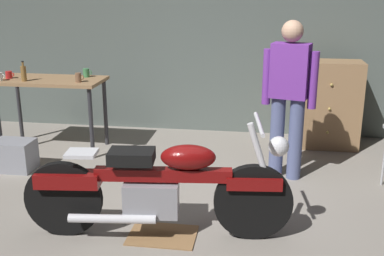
{
  "coord_description": "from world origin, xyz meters",
  "views": [
    {
      "loc": [
        0.61,
        -3.72,
        2.01
      ],
      "look_at": [
        -0.06,
        0.7,
        0.65
      ],
      "focal_mm": 44.41,
      "sensor_mm": 36.0,
      "label": 1
    }
  ],
  "objects": [
    {
      "name": "back_wall",
      "position": [
        0.0,
        2.8,
        1.55
      ],
      "size": [
        8.0,
        0.12,
        3.1
      ],
      "primitive_type": "cube",
      "color": "#56605B",
      "rests_on": "ground_plane"
    },
    {
      "name": "mug_green_speckled",
      "position": [
        -1.56,
        1.85,
        0.95
      ],
      "size": [
        0.11,
        0.08,
        0.11
      ],
      "color": "#3D7F4C",
      "rests_on": "workbench"
    },
    {
      "name": "drip_tray",
      "position": [
        -0.16,
        -0.28,
        0.01
      ],
      "size": [
        0.56,
        0.4,
        0.01
      ],
      "primitive_type": "cube",
      "color": "olive",
      "rests_on": "ground_plane"
    },
    {
      "name": "storage_bin",
      "position": [
        -2.11,
        0.92,
        0.17
      ],
      "size": [
        0.44,
        0.32,
        0.34
      ],
      "primitive_type": "cube",
      "color": "gray",
      "rests_on": "ground_plane"
    },
    {
      "name": "motorcycle",
      "position": [
        -0.18,
        -0.28,
        0.45
      ],
      "size": [
        2.18,
        0.64,
        1.0
      ],
      "rotation": [
        0.0,
        0.0,
        0.11
      ],
      "color": "black",
      "rests_on": "ground_plane"
    },
    {
      "name": "workbench",
      "position": [
        -1.96,
        1.67,
        0.79
      ],
      "size": [
        1.3,
        0.64,
        0.9
      ],
      "color": "#99724C",
      "rests_on": "ground_plane"
    },
    {
      "name": "mug_red_diner",
      "position": [
        -2.47,
        1.62,
        0.94
      ],
      "size": [
        0.11,
        0.08,
        0.09
      ],
      "color": "red",
      "rests_on": "workbench"
    },
    {
      "name": "mug_white_ceramic",
      "position": [
        -2.5,
        1.47,
        0.95
      ],
      "size": [
        0.11,
        0.08,
        0.1
      ],
      "color": "white",
      "rests_on": "workbench"
    },
    {
      "name": "ground_plane",
      "position": [
        0.0,
        0.0,
        0.0
      ],
      "size": [
        12.0,
        12.0,
        0.0
      ],
      "primitive_type": "plane",
      "color": "gray"
    },
    {
      "name": "bottle",
      "position": [
        -2.2,
        1.49,
        1.0
      ],
      "size": [
        0.06,
        0.06,
        0.24
      ],
      "color": "olive",
      "rests_on": "workbench"
    },
    {
      "name": "mug_brown_stoneware",
      "position": [
        -1.54,
        1.53,
        0.96
      ],
      "size": [
        0.11,
        0.07,
        0.11
      ],
      "color": "brown",
      "rests_on": "workbench"
    },
    {
      "name": "wooden_dresser",
      "position": [
        1.43,
        2.3,
        0.55
      ],
      "size": [
        0.8,
        0.47,
        1.1
      ],
      "color": "#99724C",
      "rests_on": "ground_plane"
    },
    {
      "name": "person_standing",
      "position": [
        0.88,
        1.18,
        0.93
      ],
      "size": [
        0.55,
        0.31,
        1.67
      ],
      "rotation": [
        0.0,
        0.0,
        2.87
      ],
      "color": "slate",
      "rests_on": "ground_plane"
    }
  ]
}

